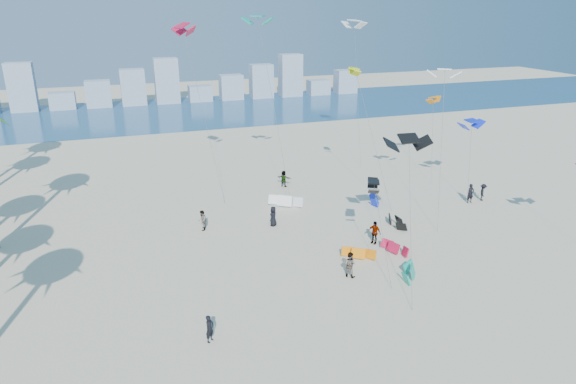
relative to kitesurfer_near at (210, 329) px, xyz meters
name	(u,v)px	position (x,y,z in m)	size (l,w,h in m)	color
ocean	(167,113)	(4.97, 65.85, -0.81)	(220.00, 220.00, 0.00)	navy
kitesurfer_near	(210,329)	(0.00, 0.00, 0.00)	(0.60, 0.39, 1.63)	black
kitesurfer_mid	(350,264)	(10.45, 4.09, 0.10)	(0.89, 0.69, 1.83)	gray
kitesurfers_far	(342,202)	(14.96, 15.15, 0.05)	(27.58, 16.31, 1.87)	black
grounded_kites	(354,226)	(14.07, 10.84, -0.37)	(11.29, 18.02, 1.06)	#0DA286
flying_kites	(370,76)	(18.13, 16.99, 10.90)	(29.62, 36.65, 17.23)	black
distant_skyline	(153,87)	(3.78, 75.85, 2.27)	(85.00, 3.00, 8.40)	#9EADBF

